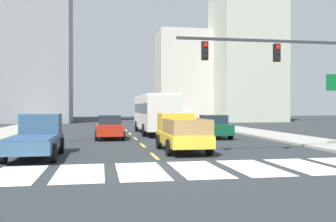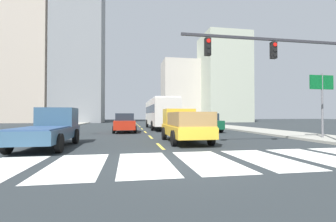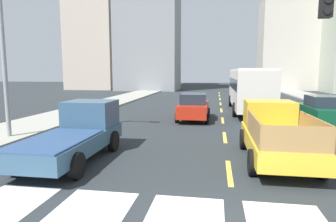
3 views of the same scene
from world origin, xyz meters
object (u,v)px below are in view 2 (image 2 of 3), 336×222
sedan_near_right (125,123)px  traffic_signal_gantry (293,64)px  pickup_dark (50,128)px  sedan_near_left (207,123)px  city_bus (160,112)px  direction_sign_green (322,92)px  pickup_stakebed (183,126)px

sedan_near_right → traffic_signal_gantry: traffic_signal_gantry is taller
pickup_dark → sedan_near_left: size_ratio=1.18×
city_bus → direction_sign_green: bearing=-56.0°
sedan_near_left → traffic_signal_gantry: traffic_signal_gantry is taller
pickup_dark → pickup_stakebed: bearing=8.7°
city_bus → traffic_signal_gantry: size_ratio=1.22×
sedan_near_right → traffic_signal_gantry: 14.27m
pickup_stakebed → sedan_near_left: size_ratio=1.18×
pickup_stakebed → sedan_near_left: 8.57m
pickup_stakebed → city_bus: (0.43, 12.77, 1.02)m
direction_sign_green → sedan_near_right: bearing=145.0°
direction_sign_green → city_bus: bearing=122.3°
sedan_near_right → traffic_signal_gantry: size_ratio=0.50×
pickup_stakebed → traffic_signal_gantry: size_ratio=0.59×
sedan_near_right → sedan_near_left: same height
city_bus → direction_sign_green: 15.88m
pickup_stakebed → direction_sign_green: direction_sign_green is taller
pickup_dark → city_bus: 15.78m
pickup_stakebed → pickup_dark: size_ratio=1.00×
sedan_near_right → sedan_near_left: bearing=-4.3°
city_bus → sedan_near_left: 6.48m
pickup_stakebed → sedan_near_left: pickup_stakebed is taller
pickup_stakebed → sedan_near_left: (4.09, 7.54, -0.08)m
pickup_stakebed → traffic_signal_gantry: 6.70m
traffic_signal_gantry → direction_sign_green: (3.73, 2.17, -1.16)m
pickup_dark → direction_sign_green: (15.91, 0.48, 2.11)m
city_bus → sedan_near_left: size_ratio=2.45×
pickup_stakebed → city_bus: 12.82m
pickup_dark → sedan_near_left: 14.07m
sedan_near_left → direction_sign_green: direction_sign_green is taller
city_bus → sedan_near_left: city_bus is taller
pickup_dark → direction_sign_green: 16.06m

